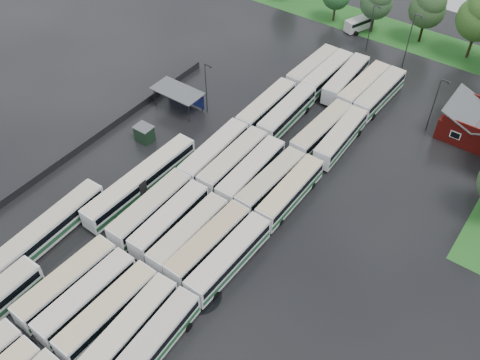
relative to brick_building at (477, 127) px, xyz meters
The scene contains 42 objects.
ground 49.08m from the brick_building, 119.30° to the right, with size 160.00×160.00×0.00m, color black.
brick_building is the anchor object (origin of this frame).
wash_shed 46.14m from the brick_building, 153.27° to the right, with size 8.20×4.20×3.58m.
utility_hut 50.26m from the brick_building, 143.11° to the right, with size 2.70×2.20×2.62m.
grass_strip_north 31.19m from the brick_building, 134.96° to the left, with size 80.00×10.00×0.01m, color #21601D.
west_fence 57.83m from the brick_building, 143.04° to the right, with size 0.10×50.00×1.20m, color #2D2D30.
bus_r1c0 62.20m from the brick_building, 117.31° to the right, with size 3.21×12.97×3.58m.
bus_r1c1 60.79m from the brick_building, 114.62° to the right, with size 3.01×12.81×3.55m.
bus_r1c2 59.42m from the brick_building, 111.72° to the right, with size 2.99×12.88×3.57m.
bus_r1c3 58.10m from the brick_building, 108.79° to the right, with size 3.26×12.71×3.51m.
bus_r1c4 57.16m from the brick_building, 105.78° to the right, with size 3.31×12.83×3.54m.
bus_r2c0 50.20m from the brick_building, 124.57° to the right, with size 2.89×13.13×3.65m.
bus_r2c1 48.45m from the brick_building, 121.49° to the right, with size 2.89×12.66×3.51m.
bus_r2c2 47.06m from the brick_building, 117.81° to the right, with size 2.73×12.56×3.49m.
bus_r2c3 45.59m from the brick_building, 114.60° to the right, with size 3.14×13.05×3.61m.
bus_r2c4 44.57m from the brick_building, 110.61° to the right, with size 3.03×13.20×3.66m.
bus_r3c0 40.01m from the brick_building, 135.44° to the right, with size 3.11×13.25×3.67m.
bus_r3c1 37.65m from the brick_building, 132.12° to the right, with size 2.87×13.16×3.66m.
bus_r3c2 35.75m from the brick_building, 127.98° to the right, with size 3.05×13.15×3.65m.
bus_r3c3 33.87m from the brick_building, 123.69° to the right, with size 3.15×12.71×3.51m.
bus_r3c4 32.29m from the brick_building, 118.92° to the right, with size 2.77×12.88×3.58m.
bus_r4c0 32.09m from the brick_building, 152.82° to the right, with size 2.85×13.00×3.61m.
bus_r4c1 28.77m from the brick_building, 150.50° to the right, with size 3.09×13.21×3.66m.
bus_r4c3 23.72m from the brick_building, 141.79° to the right, with size 3.33×13.18×3.64m.
bus_r4c4 21.14m from the brick_building, 137.44° to the right, with size 3.10×12.70×3.51m.
bus_r5c0 28.23m from the brick_building, behind, with size 3.08×12.70×3.51m.
bus_r5c1 25.32m from the brick_building, behind, with size 2.96×12.90×3.58m.
bus_r5c2 22.04m from the brick_building, behind, with size 3.28×12.94×3.57m.
bus_r5c3 18.63m from the brick_building, behind, with size 3.27×13.04×3.60m.
bus_r5c4 15.69m from the brick_building, behind, with size 3.16×13.17×3.65m.
artic_bus_west_b 50.61m from the brick_building, 130.77° to the right, with size 3.18×19.07×3.53m.
artic_bus_west_c 63.83m from the brick_building, 124.80° to the right, with size 3.18×18.87×3.49m.
minibus 34.91m from the brick_building, 147.33° to the left, with size 3.95×5.98×2.45m.
tree_north_2 33.63m from the brick_building, 143.59° to the left, with size 6.05×6.05×10.02m.
tree_north_3 28.43m from the brick_building, 129.23° to the left, with size 6.62×6.62×10.97m.
lamp_post_ne 7.85m from the brick_building, 157.50° to the right, with size 1.43×0.28×9.31m.
lamp_post_nw 41.64m from the brick_building, 152.65° to the right, with size 1.39×0.27×9.03m.
lamp_post_back_w 27.77m from the brick_building, 152.38° to the left, with size 1.40×0.27×9.07m.
lamp_post_back_e 20.53m from the brick_building, 145.69° to the left, with size 1.61×0.31×10.42m.
puddle_0 69.08m from the brick_building, 113.01° to the right, with size 3.75×3.75×0.01m, color black.
puddle_2 50.59m from the brick_building, 127.87° to the right, with size 5.24×5.24×0.01m, color black.
puddle_3 49.54m from the brick_building, 108.89° to the right, with size 5.03×5.03×0.01m, color black.
Camera 1 is at (31.80, -29.20, 52.86)m, focal length 40.00 mm.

